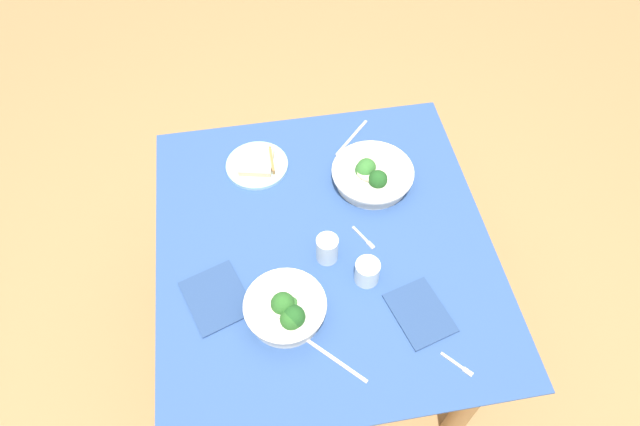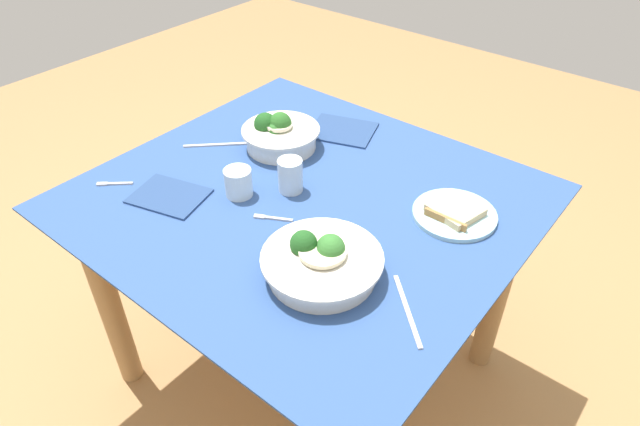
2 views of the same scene
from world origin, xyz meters
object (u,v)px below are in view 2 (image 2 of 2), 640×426
(table_knife_right, at_px, (218,145))
(napkin_folded_lower, at_px, (342,130))
(table_knife_left, at_px, (407,310))
(broccoli_bowl_far, at_px, (279,134))
(napkin_folded_upper, at_px, (169,196))
(fork_by_near_bowl, at_px, (271,218))
(bread_side_plate, at_px, (454,213))
(water_glass_center, at_px, (238,182))
(broccoli_bowl_near, at_px, (322,261))
(fork_by_far_bowl, at_px, (113,184))
(water_glass_side, at_px, (290,176))

(table_knife_right, bearing_deg, napkin_folded_lower, -172.60)
(table_knife_left, height_order, napkin_folded_lower, napkin_folded_lower)
(broccoli_bowl_far, bearing_deg, napkin_folded_upper, -98.16)
(napkin_folded_lower, bearing_deg, fork_by_near_bowl, -74.60)
(napkin_folded_lower, bearing_deg, table_knife_left, -42.60)
(bread_side_plate, distance_m, napkin_folded_lower, 0.51)
(water_glass_center, distance_m, table_knife_right, 0.27)
(broccoli_bowl_near, xyz_separation_m, fork_by_far_bowl, (-0.66, -0.09, -0.03))
(bread_side_plate, xyz_separation_m, water_glass_center, (-0.49, -0.27, 0.03))
(table_knife_right, xyz_separation_m, napkin_folded_upper, (0.09, -0.26, 0.00))
(bread_side_plate, distance_m, table_knife_left, 0.35)
(bread_side_plate, relative_size, fork_by_far_bowl, 2.65)
(water_glass_side, bearing_deg, table_knife_left, -19.93)
(table_knife_left, bearing_deg, napkin_folded_upper, -132.30)
(bread_side_plate, distance_m, water_glass_center, 0.56)
(fork_by_near_bowl, bearing_deg, water_glass_side, -98.19)
(fork_by_near_bowl, distance_m, napkin_folded_upper, 0.29)
(water_glass_side, xyz_separation_m, napkin_folded_lower, (-0.08, 0.34, -0.04))
(broccoli_bowl_far, bearing_deg, table_knife_right, -143.32)
(broccoli_bowl_near, distance_m, napkin_folded_lower, 0.64)
(broccoli_bowl_far, distance_m, fork_by_near_bowl, 0.35)
(fork_by_near_bowl, bearing_deg, fork_by_far_bowl, -7.88)
(water_glass_side, height_order, table_knife_left, water_glass_side)
(fork_by_far_bowl, xyz_separation_m, napkin_folded_lower, (0.31, 0.63, 0.00))
(water_glass_center, height_order, napkin_folded_lower, water_glass_center)
(water_glass_center, distance_m, water_glass_side, 0.14)
(fork_by_near_bowl, bearing_deg, water_glass_center, -37.95)
(fork_by_near_bowl, bearing_deg, broccoli_bowl_far, -79.07)
(broccoli_bowl_near, relative_size, fork_by_near_bowl, 2.90)
(water_glass_center, relative_size, napkin_folded_upper, 0.41)
(water_glass_side, bearing_deg, napkin_folded_lower, 103.73)
(broccoli_bowl_near, bearing_deg, table_knife_left, 6.34)
(fork_by_near_bowl, relative_size, table_knife_left, 0.46)
(fork_by_near_bowl, bearing_deg, napkin_folded_upper, -7.65)
(water_glass_side, bearing_deg, broccoli_bowl_far, 139.83)
(fork_by_near_bowl, bearing_deg, broccoli_bowl_near, 134.19)
(fork_by_far_bowl, distance_m, napkin_folded_lower, 0.70)
(bread_side_plate, relative_size, fork_by_near_bowl, 2.27)
(napkin_folded_upper, xyz_separation_m, napkin_folded_lower, (0.15, 0.57, 0.00))
(broccoli_bowl_near, xyz_separation_m, water_glass_side, (-0.27, 0.20, 0.01))
(broccoli_bowl_near, height_order, napkin_folded_lower, broccoli_bowl_near)
(bread_side_plate, xyz_separation_m, table_knife_left, (0.08, -0.35, -0.01))
(napkin_folded_upper, bearing_deg, fork_by_near_bowl, 20.38)
(napkin_folded_upper, bearing_deg, napkin_folded_lower, 75.61)
(broccoli_bowl_far, distance_m, napkin_folded_lower, 0.22)
(broccoli_bowl_near, height_order, bread_side_plate, broccoli_bowl_near)
(water_glass_side, distance_m, fork_by_far_bowl, 0.49)
(water_glass_side, relative_size, table_knife_left, 0.46)
(water_glass_side, bearing_deg, broccoli_bowl_near, -36.21)
(bread_side_plate, height_order, napkin_folded_upper, bread_side_plate)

